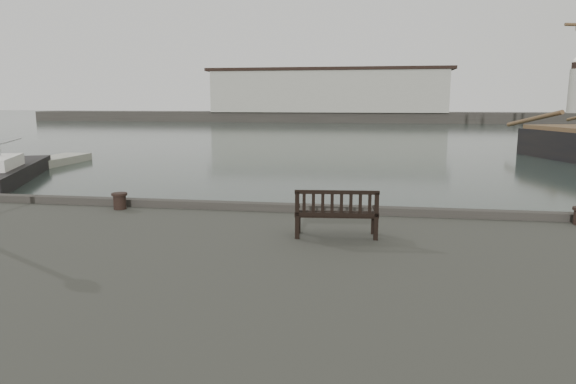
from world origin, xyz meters
name	(u,v)px	position (x,y,z in m)	size (l,w,h in m)	color
ground	(325,272)	(0.00, 0.00, 0.00)	(400.00, 400.00, 0.00)	black
breakwater	(345,100)	(-4.56, 92.00, 4.30)	(140.00, 9.50, 12.20)	#383530
bench	(336,222)	(0.41, -2.36, 1.86)	(1.68, 0.72, 0.94)	black
bollard_left	(120,201)	(-5.11, -0.59, 1.76)	(0.39, 0.39, 0.41)	black
yacht_c	(4,176)	(-18.35, 12.07, 0.24)	(6.69, 11.03, 14.46)	black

